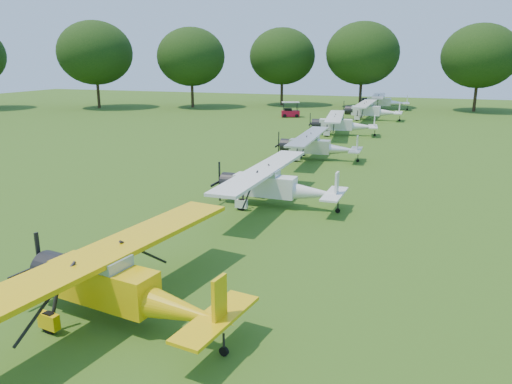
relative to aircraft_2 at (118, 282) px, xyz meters
The scene contains 9 objects.
ground 11.63m from the aircraft_2, 91.35° to the left, with size 160.00×160.00×0.00m, color #355A16.
tree_belt 13.89m from the aircraft_2, 74.27° to the left, with size 137.36×130.27×14.52m.
aircraft_2 is the anchor object (origin of this frame).
aircraft_3 12.94m from the aircraft_2, 86.69° to the left, with size 6.87×10.92×2.16m.
aircraft_4 25.78m from the aircraft_2, 89.76° to the left, with size 6.46×10.27×2.03m.
aircraft_5 38.77m from the aircraft_2, 90.36° to the left, with size 6.83×10.85×2.13m.
aircraft_6 52.50m from the aircraft_2, 88.87° to the left, with size 7.26×11.52×2.28m.
aircraft_7 66.20m from the aircraft_2, 88.92° to the left, with size 7.27×11.57×2.28m.
golf_cart 53.09m from the aircraft_2, 100.04° to the left, with size 2.63×2.09×1.97m.
Camera 1 is at (8.40, -22.72, 7.60)m, focal length 35.00 mm.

